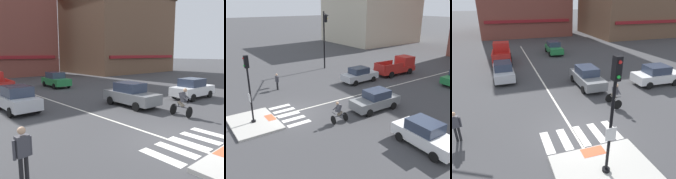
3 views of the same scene
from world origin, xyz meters
The scene contains 14 objects.
ground_plane centered at (0.00, 0.00, 0.00)m, with size 300.00×300.00×0.00m, color #3D3D3F.
crosswalk_stripe_a centered at (-1.84, -0.35, 0.00)m, with size 0.44×1.80×0.01m, color silver.
crosswalk_stripe_b centered at (-0.92, -0.35, 0.00)m, with size 0.44×1.80×0.01m, color silver.
crosswalk_stripe_c centered at (0.00, -0.35, 0.00)m, with size 0.44×1.80×0.01m, color silver.
crosswalk_stripe_d centered at (0.92, -0.35, 0.00)m, with size 0.44×1.80×0.01m, color silver.
crosswalk_stripe_e centered at (1.84, -0.35, 0.00)m, with size 0.44×1.80×0.01m, color silver.
lane_centre_line centered at (-0.26, 10.00, 0.00)m, with size 0.14×28.00×0.01m, color silver.
building_corner_right centered at (23.89, 30.01, 7.48)m, with size 19.35×15.18×14.93m.
car_grey_eastbound_mid centered at (3.07, 5.92, 0.81)m, with size 1.91×4.13×1.64m.
car_white_cross_right centered at (8.87, 4.54, 0.81)m, with size 4.16×1.95×1.64m.
car_silver_westbound_far centered at (-3.43, 9.63, 0.81)m, with size 1.89×4.12×1.64m.
car_green_eastbound_distant centered at (3.43, 17.64, 0.81)m, with size 1.98×4.17×1.64m.
cyclist centered at (3.37, 2.07, 0.87)m, with size 0.67×1.10×1.68m.
pedestrian_at_curb_left centered at (-6.09, 1.19, 0.98)m, with size 0.55×0.25×1.67m.
Camera 1 is at (-8.09, -4.81, 3.61)m, focal length 36.12 mm.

